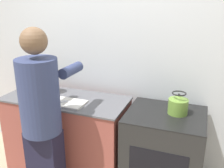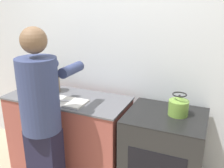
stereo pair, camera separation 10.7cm
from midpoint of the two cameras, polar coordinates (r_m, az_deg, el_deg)
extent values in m
cube|color=silver|center=(2.79, 1.82, 6.29)|extent=(8.00, 0.05, 2.60)
cube|color=#9E4C42|center=(2.92, -8.72, -11.46)|extent=(1.32, 0.57, 0.89)
cube|color=#56565B|center=(2.72, -9.19, -3.15)|extent=(1.34, 0.59, 0.02)
cube|color=black|center=(2.62, 12.81, -15.75)|extent=(0.73, 0.64, 0.87)
cube|color=black|center=(2.40, 13.56, -6.99)|extent=(0.73, 0.64, 0.01)
cube|color=#1B1A31|center=(2.56, -13.61, -17.85)|extent=(0.31, 0.19, 0.79)
cylinder|color=navy|center=(2.22, -15.01, -2.54)|extent=(0.34, 0.34, 0.66)
sphere|color=brown|center=(2.10, -16.09, 9.58)|extent=(0.22, 0.22, 0.22)
cylinder|color=navy|center=(2.48, -13.76, 3.93)|extent=(0.10, 0.30, 0.10)
cylinder|color=navy|center=(2.32, -7.94, 3.29)|extent=(0.10, 0.30, 0.10)
cube|color=silver|center=(2.57, -9.07, -4.05)|extent=(0.39, 0.23, 0.02)
cube|color=silver|center=(2.57, -9.54, -3.74)|extent=(0.12, 0.08, 0.01)
cube|color=black|center=(2.59, -11.52, -3.71)|extent=(0.07, 0.05, 0.01)
cylinder|color=olive|center=(2.40, 16.18, -5.26)|extent=(0.18, 0.18, 0.14)
cone|color=olive|center=(2.36, 16.37, -3.28)|extent=(0.15, 0.15, 0.04)
sphere|color=black|center=(2.35, 16.43, -2.63)|extent=(0.02, 0.02, 0.02)
torus|color=black|center=(2.35, 16.46, -2.32)|extent=(0.13, 0.13, 0.01)
cylinder|color=#426684|center=(2.84, -16.15, -1.91)|extent=(0.18, 0.18, 0.05)
cylinder|color=#756047|center=(2.88, -12.34, -0.03)|extent=(0.16, 0.16, 0.18)
cylinder|color=#28231E|center=(2.85, -12.47, 1.78)|extent=(0.16, 0.16, 0.01)
cube|color=#423833|center=(3.09, -16.36, -0.51)|extent=(0.15, 0.21, 0.03)
cube|color=#2D663D|center=(3.08, -16.06, 0.10)|extent=(0.21, 0.29, 0.03)
cube|color=#423833|center=(3.08, -16.23, 0.81)|extent=(0.18, 0.24, 0.04)
camera|label=1|loc=(0.05, -88.68, 0.44)|focal=40.00mm
camera|label=2|loc=(0.05, 91.32, -0.44)|focal=40.00mm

